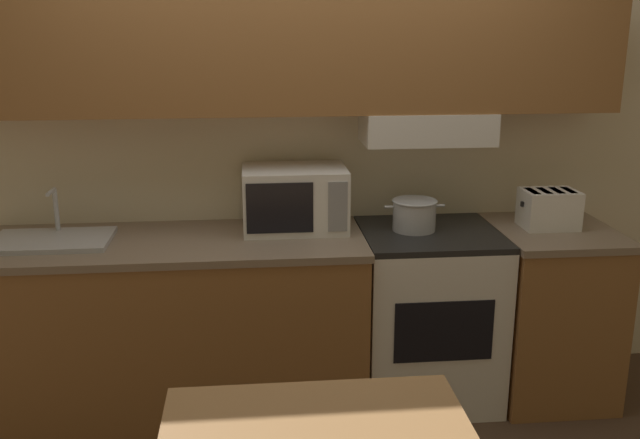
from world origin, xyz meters
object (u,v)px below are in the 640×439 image
at_px(stove_range, 427,314).
at_px(cooking_pot, 414,214).
at_px(microwave, 295,199).
at_px(sink_basin, 51,240).
at_px(toaster, 549,209).

relative_size(stove_range, cooking_pot, 2.94).
height_order(stove_range, microwave, microwave).
relative_size(stove_range, sink_basin, 1.62).
distance_m(cooking_pot, sink_basin, 1.76).
bearing_deg(microwave, stove_range, -9.53).
bearing_deg(stove_range, microwave, 170.47).
distance_m(microwave, sink_basin, 1.18).
distance_m(cooking_pot, toaster, 0.69).
relative_size(microwave, sink_basin, 0.93).
xyz_separation_m(stove_range, microwave, (-0.67, 0.11, 0.61)).
bearing_deg(toaster, microwave, 175.47).
xyz_separation_m(cooking_pot, sink_basin, (-1.76, -0.04, -0.07)).
relative_size(toaster, sink_basin, 0.51).
height_order(toaster, sink_basin, sink_basin).
xyz_separation_m(cooking_pot, microwave, (-0.59, 0.08, 0.07)).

